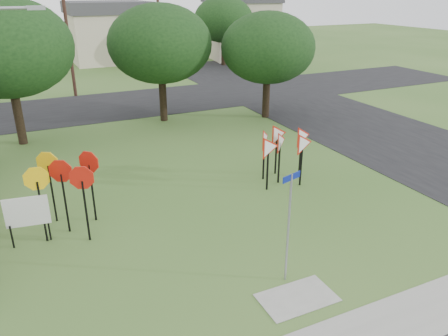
# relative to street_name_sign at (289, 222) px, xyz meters

# --- Properties ---
(ground) EXTENTS (140.00, 140.00, 0.00)m
(ground) POSITION_rel_street_name_sign_xyz_m (-0.14, 1.58, -1.83)
(ground) COLOR #365C22
(street_right) EXTENTS (8.00, 50.00, 0.02)m
(street_right) POSITION_rel_street_name_sign_xyz_m (11.86, 11.58, -1.82)
(street_right) COLOR black
(street_right) RESTS_ON ground
(street_far) EXTENTS (60.00, 8.00, 0.02)m
(street_far) POSITION_rel_street_name_sign_xyz_m (-0.14, 21.58, -1.82)
(street_far) COLOR black
(street_far) RESTS_ON ground
(curb_pad) EXTENTS (2.00, 1.20, 0.02)m
(curb_pad) POSITION_rel_street_name_sign_xyz_m (-0.14, -0.82, -1.82)
(curb_pad) COLOR gray
(curb_pad) RESTS_ON ground
(street_name_sign) EXTENTS (0.64, 0.22, 3.21)m
(street_name_sign) POSITION_rel_street_name_sign_xyz_m (0.00, 0.00, 0.00)
(street_name_sign) COLOR #919399
(street_name_sign) RESTS_ON ground
(stop_sign_cluster) EXTENTS (2.35, 2.15, 2.58)m
(stop_sign_cluster) POSITION_rel_street_name_sign_xyz_m (-5.02, 5.32, 0.08)
(stop_sign_cluster) COLOR black
(stop_sign_cluster) RESTS_ON ground
(yield_sign_cluster) EXTENTS (2.94, 1.68, 2.31)m
(yield_sign_cluster) POSITION_rel_street_name_sign_xyz_m (3.47, 5.79, -0.13)
(yield_sign_cluster) COLOR black
(yield_sign_cluster) RESTS_ON ground
(info_board) EXTENTS (1.30, 0.21, 1.64)m
(info_board) POSITION_rel_street_name_sign_xyz_m (-6.27, 4.98, -0.74)
(info_board) COLOR black
(info_board) RESTS_ON ground
(far_pole_a) EXTENTS (1.40, 0.24, 9.00)m
(far_pole_a) POSITION_rel_street_name_sign_xyz_m (-2.14, 25.58, 2.77)
(far_pole_a) COLOR #3D251C
(far_pole_a) RESTS_ON ground
(far_pole_b) EXTENTS (1.40, 0.24, 8.50)m
(far_pole_b) POSITION_rel_street_name_sign_xyz_m (5.86, 29.58, 2.52)
(far_pole_b) COLOR #3D251C
(far_pole_b) RESTS_ON ground
(house_mid) EXTENTS (8.40, 8.40, 6.20)m
(house_mid) POSITION_rel_street_name_sign_xyz_m (3.86, 41.58, 1.32)
(house_mid) COLOR beige
(house_mid) RESTS_ON ground
(house_right) EXTENTS (8.30, 8.30, 7.20)m
(house_right) POSITION_rel_street_name_sign_xyz_m (17.86, 37.58, 1.83)
(house_right) COLOR beige
(house_right) RESTS_ON ground
(tree_near_left) EXTENTS (6.40, 6.40, 7.27)m
(tree_near_left) POSITION_rel_street_name_sign_xyz_m (-6.14, 15.58, 3.03)
(tree_near_left) COLOR black
(tree_near_left) RESTS_ON ground
(tree_near_mid) EXTENTS (6.00, 6.00, 6.80)m
(tree_near_mid) POSITION_rel_street_name_sign_xyz_m (1.86, 16.58, 2.71)
(tree_near_mid) COLOR black
(tree_near_mid) RESTS_ON ground
(tree_near_right) EXTENTS (5.60, 5.60, 6.33)m
(tree_near_right) POSITION_rel_street_name_sign_xyz_m (7.86, 14.58, 2.40)
(tree_near_right) COLOR black
(tree_near_right) RESTS_ON ground
(tree_far_right) EXTENTS (6.00, 6.00, 6.80)m
(tree_far_right) POSITION_rel_street_name_sign_xyz_m (13.86, 33.58, 2.71)
(tree_far_right) COLOR black
(tree_far_right) RESTS_ON ground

